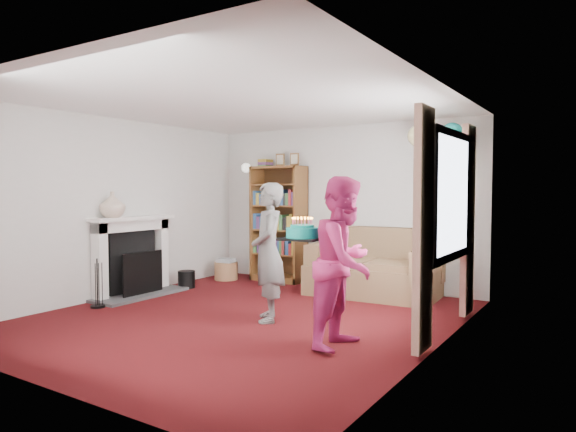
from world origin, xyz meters
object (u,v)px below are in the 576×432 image
Objects in this scene: bookcase at (280,225)px; person_magenta at (345,262)px; sofa at (375,270)px; birthday_cake at (302,233)px; person_striped at (268,252)px.

bookcase reaches higher than person_magenta.
birthday_cake reaches higher than sofa.
person_striped is at bearing -59.35° from bookcase.
bookcase is 3.64m from person_magenta.
person_magenta is at bearing 6.01° from birthday_cake.
sofa is 2.56m from person_magenta.
person_striped reaches higher than birthday_cake.
person_striped is (-0.46, -2.01, 0.44)m from sofa.
birthday_cake is at bearing -87.08° from sofa.
bookcase is 1.28× the size of person_magenta.
person_magenta is at bearing -46.57° from bookcase.
bookcase is 2.60m from person_striped.
birthday_cake is at bearing 21.24° from person_striped.
person_magenta reaches higher than birthday_cake.
person_striped is 0.97× the size of person_magenta.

